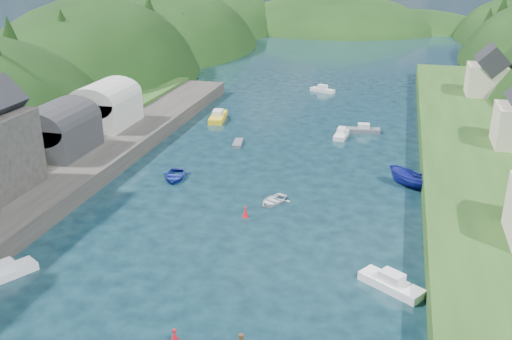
# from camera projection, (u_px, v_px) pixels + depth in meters

# --- Properties ---
(ground) EXTENTS (600.00, 600.00, 0.00)m
(ground) POSITION_uv_depth(u_px,v_px,m) (294.00, 141.00, 80.02)
(ground) COLOR black
(ground) RESTS_ON ground
(hillside_left) EXTENTS (44.00, 245.56, 52.00)m
(hillside_left) POSITION_uv_depth(u_px,v_px,m) (98.00, 124.00, 115.79)
(hillside_left) COLOR black
(hillside_left) RESTS_ON ground
(far_hills) EXTENTS (103.00, 68.00, 44.00)m
(far_hills) POSITION_uv_depth(u_px,v_px,m) (363.00, 60.00, 195.65)
(far_hills) COLOR black
(far_hills) RESTS_ON ground
(hill_trees) EXTENTS (93.01, 149.16, 12.31)m
(hill_trees) POSITION_uv_depth(u_px,v_px,m) (313.00, 44.00, 90.30)
(hill_trees) COLOR black
(hill_trees) RESTS_ON ground
(quay_left) EXTENTS (12.00, 110.00, 2.00)m
(quay_left) POSITION_uv_depth(u_px,v_px,m) (9.00, 204.00, 58.05)
(quay_left) COLOR #2D2B28
(quay_left) RESTS_ON ground
(boat_sheds) EXTENTS (7.00, 21.00, 7.50)m
(boat_sheds) POSITION_uv_depth(u_px,v_px,m) (83.00, 113.00, 74.10)
(boat_sheds) COLOR #2D2D30
(boat_sheds) RESTS_ON quay_left
(terrace_right) EXTENTS (16.00, 120.00, 2.40)m
(terrace_right) POSITION_uv_depth(u_px,v_px,m) (494.00, 175.00, 64.85)
(terrace_right) COLOR #234719
(terrace_right) RESTS_ON ground
(channel_buoy_near) EXTENTS (0.70, 0.70, 1.10)m
(channel_buoy_near) POSITION_uv_depth(u_px,v_px,m) (174.00, 336.00, 39.12)
(channel_buoy_near) COLOR #AD0D19
(channel_buoy_near) RESTS_ON ground
(channel_buoy_far) EXTENTS (0.70, 0.70, 1.10)m
(channel_buoy_far) POSITION_uv_depth(u_px,v_px,m) (245.00, 212.00, 57.44)
(channel_buoy_far) COLOR #AD0D19
(channel_buoy_far) RESTS_ON ground
(moored_boats) EXTENTS (37.67, 97.23, 2.25)m
(moored_boats) POSITION_uv_depth(u_px,v_px,m) (229.00, 219.00, 55.66)
(moored_boats) COLOR navy
(moored_boats) RESTS_ON ground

